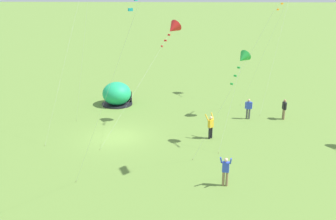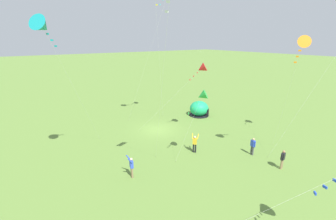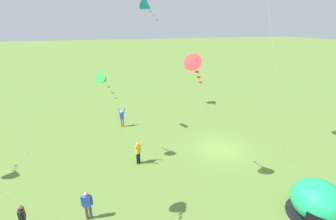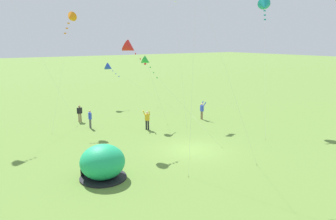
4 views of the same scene
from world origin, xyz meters
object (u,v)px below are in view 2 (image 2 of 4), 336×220
person_watching_sky (283,159)px  kite_orange (303,43)px  kite_teal (42,26)px  kite_red (202,69)px  person_flying_kite (131,166)px  person_center_field (195,143)px  person_far_back (253,145)px  popup_tent (199,109)px  kite_green (202,96)px

person_watching_sky → kite_orange: bearing=-151.9°
kite_teal → person_watching_sky: bearing=147.1°
kite_red → kite_teal: 14.63m
person_flying_kite → person_center_field: size_ratio=1.00×
person_flying_kite → kite_red: (-9.87, -3.15, 6.58)m
person_far_back → kite_red: size_ratio=0.21×
popup_tent → person_center_field: size_ratio=1.49×
popup_tent → kite_green: size_ratio=0.42×
person_watching_sky → kite_teal: kite_teal is taller
person_watching_sky → popup_tent: bearing=-103.8°
person_watching_sky → kite_green: (5.28, -4.52, 5.22)m
person_watching_sky → person_far_back: 2.92m
person_far_back → kite_red: kite_red is taller
person_watching_sky → person_center_field: 7.63m
person_far_back → kite_green: kite_green is taller
person_flying_kite → kite_green: (-5.75, 1.51, 5.19)m
person_flying_kite → person_center_field: 6.82m
kite_orange → person_center_field: bearing=-52.9°
kite_green → kite_orange: kite_orange is taller
kite_green → person_watching_sky: bearing=139.5°
person_watching_sky → kite_red: (1.16, -9.17, 6.61)m
popup_tent → person_watching_sky: (3.53, 14.38, -0.03)m
kite_teal → kite_orange: bearing=148.5°
kite_red → kite_green: (4.12, 4.65, -1.39)m
person_flying_kite → person_watching_sky: (-11.03, 6.03, -0.03)m
kite_red → kite_teal: kite_teal is taller
popup_tent → kite_green: (8.81, 9.86, 5.19)m
person_flying_kite → kite_red: size_ratio=0.23×
kite_red → kite_orange: bearing=100.1°
popup_tent → kite_orange: bearing=77.6°
person_watching_sky → kite_green: kite_green is taller
popup_tent → kite_red: kite_red is taller
kite_red → kite_teal: size_ratio=0.67×
person_far_back → kite_orange: bearing=98.9°
person_flying_kite → kite_teal: (4.24, -3.84, 10.38)m
kite_green → kite_orange: size_ratio=0.62×
kite_green → person_flying_kite: bearing=-14.7°
person_center_field → kite_teal: kite_teal is taller
person_watching_sky → kite_green: 8.69m
person_far_back → kite_red: bearing=-79.5°
person_center_field → kite_orange: bearing=127.1°
person_flying_kite → person_watching_sky: person_flying_kite is taller
kite_green → person_far_back: bearing=163.2°
person_flying_kite → person_center_field: bearing=-177.2°
person_watching_sky → kite_orange: (-0.43, -0.23, 9.27)m
popup_tent → kite_green: bearing=48.2°
kite_green → kite_orange: 8.21m
person_center_field → kite_teal: size_ratio=0.16×
kite_green → kite_orange: (-5.71, 4.29, 4.05)m
person_flying_kite → popup_tent: bearing=-150.2°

